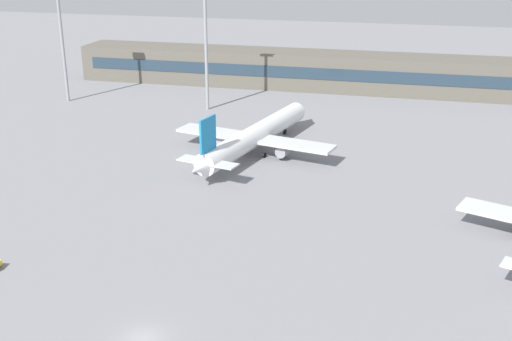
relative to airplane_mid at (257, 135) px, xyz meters
name	(u,v)px	position (x,y,z in m)	size (l,w,h in m)	color
ground_plane	(248,188)	(2.86, -17.09, -3.22)	(400.00, 400.00, 0.00)	gray
terminal_building	(318,71)	(2.86, 52.64, 1.28)	(124.72, 12.13, 9.00)	#5B564C
airplane_mid	(257,135)	(0.00, 0.00, 0.00)	(29.94, 42.30, 10.57)	silver
floodlight_tower_west	(206,30)	(-17.84, 26.15, 14.34)	(3.20, 0.80, 30.93)	gray
floodlight_tower_east	(61,29)	(-51.95, 25.31, 13.51)	(3.20, 0.80, 29.31)	gray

